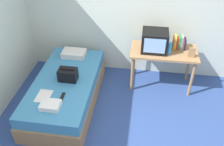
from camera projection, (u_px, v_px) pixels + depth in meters
ground_plane at (114, 146)px, 3.54m from camera, size 8.00×8.00×0.00m
wall_back at (130, 8)px, 4.35m from camera, size 5.20×0.10×2.60m
bed at (66, 91)px, 4.16m from camera, size 1.00×2.00×0.49m
desk at (163, 55)px, 4.29m from camera, size 1.16×0.60×0.76m
tv at (155, 41)px, 4.13m from camera, size 0.44×0.39×0.36m
water_bottle at (169, 49)px, 4.07m from camera, size 0.07×0.07×0.22m
book_row at (179, 43)px, 4.23m from camera, size 0.22×0.17×0.24m
picture_frame at (192, 53)px, 4.00m from camera, size 0.11×0.02×0.18m
pillow at (74, 54)px, 4.55m from camera, size 0.43×0.29×0.10m
handbag at (68, 75)px, 3.94m from camera, size 0.30×0.20×0.23m
magazine at (44, 96)px, 3.67m from camera, size 0.21×0.29×0.01m
remote_dark at (63, 96)px, 3.66m from camera, size 0.04×0.16×0.02m
folded_towel at (50, 105)px, 3.47m from camera, size 0.28×0.22×0.08m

